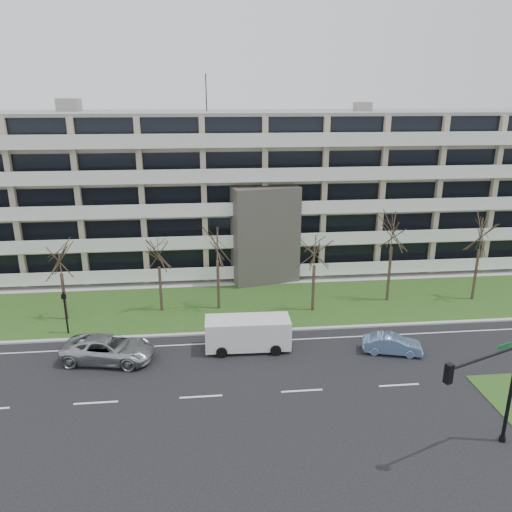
{
  "coord_description": "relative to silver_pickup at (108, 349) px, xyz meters",
  "views": [
    {
      "loc": [
        -5.35,
        -25.39,
        16.84
      ],
      "look_at": [
        -1.74,
        10.0,
        5.29
      ],
      "focal_mm": 35.0,
      "sensor_mm": 36.0,
      "label": 1
    }
  ],
  "objects": [
    {
      "name": "tree_1",
      "position": [
        -4.44,
        6.83,
        4.47
      ],
      "size": [
        3.41,
        3.41,
        6.83
      ],
      "color": "#382B21",
      "rests_on": "ground"
    },
    {
      "name": "traffic_signal",
      "position": [
        19.86,
        -10.94,
        2.91
      ],
      "size": [
        4.7,
        2.08,
        5.8
      ],
      "rotation": [
        0.0,
        0.0,
        0.38
      ],
      "color": "black",
      "rests_on": "ground"
    },
    {
      "name": "tree_2",
      "position": [
        2.85,
        7.73,
        4.42
      ],
      "size": [
        3.39,
        3.39,
        6.78
      ],
      "color": "#382B21",
      "rests_on": "ground"
    },
    {
      "name": "curb",
      "position": [
        12.07,
        3.16,
        -0.78
      ],
      "size": [
        90.0,
        0.35,
        0.12
      ],
      "primitive_type": "cube",
      "color": "#B2B2AD",
      "rests_on": "ground"
    },
    {
      "name": "blue_sedan",
      "position": [
        19.04,
        -0.92,
        -0.19
      ],
      "size": [
        4.18,
        2.36,
        1.3
      ],
      "primitive_type": "imported",
      "rotation": [
        0.0,
        0.0,
        1.31
      ],
      "color": "#7C9FD8",
      "rests_on": "ground"
    },
    {
      "name": "sidewalk",
      "position": [
        12.07,
        13.66,
        -0.8
      ],
      "size": [
        90.0,
        2.0,
        0.08
      ],
      "primitive_type": "cube",
      "color": "#B2B2AD",
      "rests_on": "ground"
    },
    {
      "name": "grass_verge",
      "position": [
        12.07,
        8.16,
        -0.81
      ],
      "size": [
        90.0,
        10.0,
        0.06
      ],
      "primitive_type": "cube",
      "color": "#204B19",
      "rests_on": "ground"
    },
    {
      "name": "tree_6",
      "position": [
        29.3,
        7.41,
        5.42
      ],
      "size": [
        4.03,
        4.03,
        8.06
      ],
      "color": "#382B21",
      "rests_on": "ground"
    },
    {
      "name": "tree_5",
      "position": [
        21.91,
        7.94,
        5.82
      ],
      "size": [
        4.28,
        4.28,
        8.55
      ],
      "color": "#382B21",
      "rests_on": "ground"
    },
    {
      "name": "white_van",
      "position": [
        9.37,
        0.67,
        0.51
      ],
      "size": [
        5.87,
        2.52,
        2.25
      ],
      "rotation": [
        0.0,
        0.0,
        -0.02
      ],
      "color": "white",
      "rests_on": "ground"
    },
    {
      "name": "tree_4",
      "position": [
        15.12,
        6.54,
        4.56
      ],
      "size": [
        3.47,
        3.47,
        6.95
      ],
      "color": "#382B21",
      "rests_on": "ground"
    },
    {
      "name": "ground",
      "position": [
        12.07,
        -4.84,
        -0.84
      ],
      "size": [
        160.0,
        160.0,
        0.0
      ],
      "primitive_type": "plane",
      "color": "black",
      "rests_on": "ground"
    },
    {
      "name": "tree_3",
      "position": [
        7.5,
        7.69,
        4.94
      ],
      "size": [
        3.72,
        3.72,
        7.44
      ],
      "color": "#382B21",
      "rests_on": "ground"
    },
    {
      "name": "apartment_building",
      "position": [
        12.06,
        20.48,
        6.77
      ],
      "size": [
        60.5,
        15.1,
        18.75
      ],
      "color": "tan",
      "rests_on": "ground"
    },
    {
      "name": "pedestrian_signal",
      "position": [
        -3.7,
        4.25,
        1.27
      ],
      "size": [
        0.32,
        0.26,
        3.31
      ],
      "rotation": [
        0.0,
        0.0,
        0.05
      ],
      "color": "black",
      "rests_on": "ground"
    },
    {
      "name": "lane_edge_line",
      "position": [
        12.07,
        1.66,
        -0.84
      ],
      "size": [
        90.0,
        0.12,
        0.01
      ],
      "primitive_type": "cube",
      "color": "white",
      "rests_on": "ground"
    },
    {
      "name": "silver_pickup",
      "position": [
        0.0,
        0.0,
        0.0
      ],
      "size": [
        6.47,
        3.89,
        1.68
      ],
      "primitive_type": "imported",
      "rotation": [
        0.0,
        0.0,
        1.38
      ],
      "color": "#A5A7AC",
      "rests_on": "ground"
    }
  ]
}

